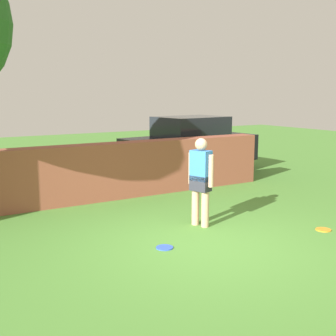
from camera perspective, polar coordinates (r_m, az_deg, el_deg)
The scene contains 6 objects.
ground_plane at distance 7.19m, azimuth 5.10°, elevation -9.97°, with size 40.00×40.00×0.00m, color #4C8433.
brick_wall at distance 9.69m, azimuth -15.60°, elevation -1.18°, with size 11.34×0.50×1.29m, color brown.
person at distance 7.98m, azimuth 4.26°, elevation -1.29°, with size 0.32×0.52×1.62m.
car at distance 13.39m, azimuth 2.95°, elevation 3.02°, with size 4.36×2.27×1.72m.
frisbee_blue at distance 7.04m, azimuth -0.45°, elevation -10.29°, with size 0.27×0.27×0.02m, color blue.
frisbee_orange at distance 8.38m, azimuth 19.52°, elevation -7.55°, with size 0.27×0.27×0.02m, color orange.
Camera 1 is at (-4.05, -5.43, 2.41)m, focal length 46.95 mm.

